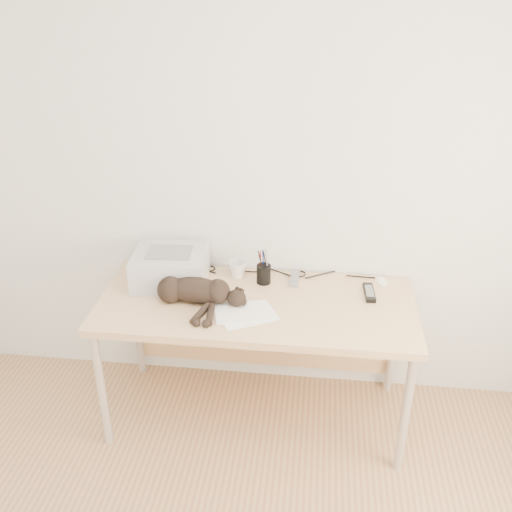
# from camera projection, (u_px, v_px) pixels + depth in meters

# --- Properties ---
(wall_back) EXTENTS (3.50, 0.00, 3.50)m
(wall_back) POSITION_uv_depth(u_px,v_px,m) (265.00, 173.00, 2.94)
(wall_back) COLOR silver
(wall_back) RESTS_ON floor
(desk) EXTENTS (1.60, 0.70, 0.74)m
(desk) POSITION_uv_depth(u_px,v_px,m) (258.00, 315.00, 3.01)
(desk) COLOR #E2B584
(desk) RESTS_ON floor
(printer) EXTENTS (0.40, 0.35, 0.18)m
(printer) POSITION_uv_depth(u_px,v_px,m) (171.00, 267.00, 3.02)
(printer) COLOR #B2B1B7
(printer) RESTS_ON desk
(papers) EXTENTS (0.35, 0.29, 0.01)m
(papers) POSITION_uv_depth(u_px,v_px,m) (245.00, 313.00, 2.77)
(papers) COLOR white
(papers) RESTS_ON desk
(cat) EXTENTS (0.61, 0.29, 0.14)m
(cat) POSITION_uv_depth(u_px,v_px,m) (192.00, 292.00, 2.85)
(cat) COLOR black
(cat) RESTS_ON desk
(mug) EXTENTS (0.14, 0.14, 0.09)m
(mug) POSITION_uv_depth(u_px,v_px,m) (237.00, 269.00, 3.08)
(mug) COLOR silver
(mug) RESTS_ON desk
(pen_cup) EXTENTS (0.08, 0.08, 0.19)m
(pen_cup) POSITION_uv_depth(u_px,v_px,m) (264.00, 274.00, 3.03)
(pen_cup) COLOR black
(pen_cup) RESTS_ON desk
(remote_grey) EXTENTS (0.05, 0.17, 0.02)m
(remote_grey) POSITION_uv_depth(u_px,v_px,m) (295.00, 278.00, 3.07)
(remote_grey) COLOR slate
(remote_grey) RESTS_ON desk
(remote_black) EXTENTS (0.06, 0.18, 0.02)m
(remote_black) POSITION_uv_depth(u_px,v_px,m) (369.00, 293.00, 2.94)
(remote_black) COLOR black
(remote_black) RESTS_ON desk
(mouse) EXTENTS (0.09, 0.11, 0.03)m
(mouse) POSITION_uv_depth(u_px,v_px,m) (381.00, 279.00, 3.05)
(mouse) COLOR white
(mouse) RESTS_ON desk
(cable_tangle) EXTENTS (1.36, 0.08, 0.01)m
(cable_tangle) POSITION_uv_depth(u_px,v_px,m) (263.00, 272.00, 3.15)
(cable_tangle) COLOR black
(cable_tangle) RESTS_ON desk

